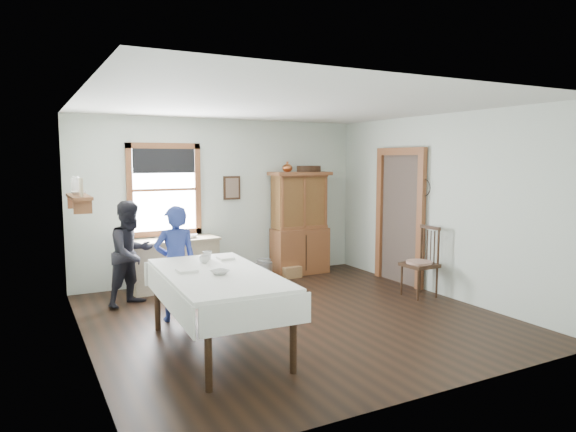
{
  "coord_description": "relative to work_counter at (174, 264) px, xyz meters",
  "views": [
    {
      "loc": [
        -3.07,
        -5.68,
        2.04
      ],
      "look_at": [
        0.09,
        0.3,
        1.29
      ],
      "focal_mm": 32.0,
      "sensor_mm": 36.0,
      "label": 1
    }
  ],
  "objects": [
    {
      "name": "room",
      "position": [
        0.95,
        -2.16,
        0.95
      ],
      "size": [
        5.01,
        5.01,
        2.7
      ],
      "color": "black",
      "rests_on": "ground"
    },
    {
      "name": "table_cup_a",
      "position": [
        -0.26,
        -2.26,
        0.49
      ],
      "size": [
        0.14,
        0.14,
        0.09
      ],
      "primitive_type": "imported",
      "rotation": [
        0.0,
        0.0,
        -0.3
      ],
      "color": "silver",
      "rests_on": "dining_table"
    },
    {
      "name": "figure_dark",
      "position": [
        -0.76,
        -0.61,
        0.28
      ],
      "size": [
        0.83,
        0.77,
        1.36
      ],
      "primitive_type": "imported",
      "rotation": [
        0.0,
        0.0,
        0.51
      ],
      "color": "black",
      "rests_on": "room"
    },
    {
      "name": "shelf_bowl",
      "position": [
        -1.42,
        -0.61,
        1.2
      ],
      "size": [
        0.22,
        0.22,
        0.05
      ],
      "primitive_type": "imported",
      "color": "silver",
      "rests_on": "wall_shelf"
    },
    {
      "name": "china_hutch",
      "position": [
        2.29,
        0.05,
        0.51
      ],
      "size": [
        1.07,
        0.51,
        1.81
      ],
      "primitive_type": "cube",
      "rotation": [
        0.0,
        0.0,
        -0.01
      ],
      "color": "brown",
      "rests_on": "room"
    },
    {
      "name": "counter_bowl",
      "position": [
        0.28,
        -0.04,
        0.43
      ],
      "size": [
        0.22,
        0.22,
        0.06
      ],
      "primitive_type": "imported",
      "rotation": [
        0.0,
        0.0,
        0.3
      ],
      "color": "silver",
      "rests_on": "work_counter"
    },
    {
      "name": "rug_beater",
      "position": [
        3.4,
        -1.86,
        1.32
      ],
      "size": [
        0.01,
        0.27,
        0.27
      ],
      "primitive_type": "torus",
      "rotation": [
        0.0,
        1.57,
        0.0
      ],
      "color": "black",
      "rests_on": "room"
    },
    {
      "name": "table_bowl",
      "position": [
        -0.3,
        -2.88,
        0.47
      ],
      "size": [
        0.26,
        0.26,
        0.05
      ],
      "primitive_type": "imported",
      "rotation": [
        0.0,
        0.0,
        0.39
      ],
      "color": "silver",
      "rests_on": "dining_table"
    },
    {
      "name": "pail",
      "position": [
        1.49,
        -0.13,
        -0.24
      ],
      "size": [
        0.36,
        0.36,
        0.31
      ],
      "primitive_type": "cube",
      "rotation": [
        0.0,
        0.0,
        -0.32
      ],
      "color": "#A3A7AC",
      "rests_on": "room"
    },
    {
      "name": "framed_picture",
      "position": [
        1.1,
        0.3,
        1.15
      ],
      "size": [
        0.3,
        0.04,
        0.4
      ],
      "primitive_type": "cube",
      "color": "#372413",
      "rests_on": "room"
    },
    {
      "name": "work_counter",
      "position": [
        0.0,
        0.0,
        0.0
      ],
      "size": [
        1.42,
        0.62,
        0.8
      ],
      "primitive_type": "cube",
      "rotation": [
        0.0,
        0.0,
        0.06
      ],
      "color": "tan",
      "rests_on": "room"
    },
    {
      "name": "counter_book",
      "position": [
        -0.02,
        -0.05,
        0.41
      ],
      "size": [
        0.21,
        0.26,
        0.02
      ],
      "primitive_type": "imported",
      "rotation": [
        0.0,
        0.0,
        0.14
      ],
      "color": "brown",
      "rests_on": "work_counter"
    },
    {
      "name": "doorway",
      "position": [
        3.41,
        -1.31,
        0.76
      ],
      "size": [
        0.09,
        1.14,
        2.22
      ],
      "color": "#4D3F37",
      "rests_on": "room"
    },
    {
      "name": "wicker_basket",
      "position": [
        1.99,
        -0.18,
        -0.3
      ],
      "size": [
        0.33,
        0.23,
        0.19
      ],
      "primitive_type": "cube",
      "rotation": [
        0.0,
        0.0,
        0.0
      ],
      "color": "#A97D4C",
      "rests_on": "room"
    },
    {
      "name": "window",
      "position": [
        -0.05,
        0.3,
        1.23
      ],
      "size": [
        1.18,
        0.07,
        1.48
      ],
      "color": "white",
      "rests_on": "room"
    },
    {
      "name": "spindle_chair",
      "position": [
        3.1,
        -2.14,
        0.13
      ],
      "size": [
        0.5,
        0.5,
        1.05
      ],
      "primitive_type": "cube",
      "rotation": [
        0.0,
        0.0,
        0.03
      ],
      "color": "#372413",
      "rests_on": "room"
    },
    {
      "name": "table_cup_b",
      "position": [
        -0.16,
        -2.07,
        0.5
      ],
      "size": [
        0.13,
        0.13,
        0.1
      ],
      "primitive_type": "imported",
      "rotation": [
        0.0,
        0.0,
        0.27
      ],
      "color": "silver",
      "rests_on": "dining_table"
    },
    {
      "name": "wall_shelf",
      "position": [
        -1.42,
        -0.62,
        1.17
      ],
      "size": [
        0.24,
        1.0,
        0.44
      ],
      "color": "brown",
      "rests_on": "room"
    },
    {
      "name": "woman_blue",
      "position": [
        -0.4,
        -1.56,
        0.28
      ],
      "size": [
        0.51,
        0.35,
        1.35
      ],
      "primitive_type": "imported",
      "rotation": [
        0.0,
        0.0,
        3.09
      ],
      "color": "navy",
      "rests_on": "room"
    },
    {
      "name": "dining_table",
      "position": [
        -0.29,
        -2.77,
        0.02
      ],
      "size": [
        1.2,
        2.16,
        0.84
      ],
      "primitive_type": "cube",
      "rotation": [
        0.0,
        0.0,
        -0.04
      ],
      "color": "white",
      "rests_on": "room"
    }
  ]
}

